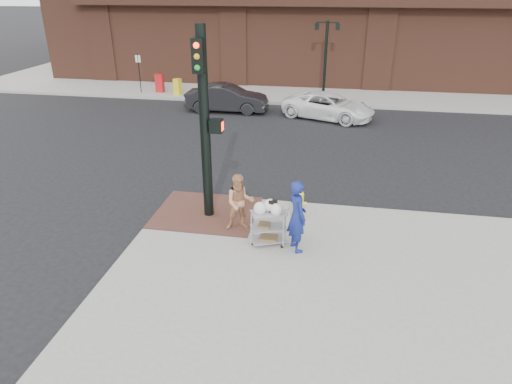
% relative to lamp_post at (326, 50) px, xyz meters
% --- Properties ---
extents(ground, '(220.00, 220.00, 0.00)m').
position_rel_lamp_post_xyz_m(ground, '(-2.00, -16.00, -2.62)').
color(ground, black).
rests_on(ground, ground).
extents(sidewalk_far, '(65.00, 36.00, 0.15)m').
position_rel_lamp_post_xyz_m(sidewalk_far, '(10.50, 16.00, -2.54)').
color(sidewalk_far, gray).
rests_on(sidewalk_far, ground).
extents(brick_curb_ramp, '(2.80, 2.40, 0.01)m').
position_rel_lamp_post_xyz_m(brick_curb_ramp, '(-2.60, -15.10, -2.46)').
color(brick_curb_ramp, '#502A25').
rests_on(brick_curb_ramp, sidewalk_near).
extents(lamp_post, '(1.32, 0.22, 4.00)m').
position_rel_lamp_post_xyz_m(lamp_post, '(0.00, 0.00, 0.00)').
color(lamp_post, black).
rests_on(lamp_post, sidewalk_far).
extents(parking_sign, '(0.05, 0.05, 2.20)m').
position_rel_lamp_post_xyz_m(parking_sign, '(-10.50, -1.00, -1.37)').
color(parking_sign, black).
rests_on(parking_sign, sidewalk_far).
extents(traffic_signal_pole, '(0.61, 0.51, 5.00)m').
position_rel_lamp_post_xyz_m(traffic_signal_pole, '(-2.48, -15.23, 0.21)').
color(traffic_signal_pole, black).
rests_on(traffic_signal_pole, sidewalk_near).
extents(woman_blue, '(0.69, 0.78, 1.79)m').
position_rel_lamp_post_xyz_m(woman_blue, '(0.04, -16.58, -1.57)').
color(woman_blue, navy).
rests_on(woman_blue, sidewalk_near).
extents(pedestrian_tan, '(0.87, 0.76, 1.51)m').
position_rel_lamp_post_xyz_m(pedestrian_tan, '(-1.49, -15.82, -1.71)').
color(pedestrian_tan, tan).
rests_on(pedestrian_tan, sidewalk_near).
extents(sedan_dark, '(4.13, 1.48, 1.36)m').
position_rel_lamp_post_xyz_m(sedan_dark, '(-4.70, -3.78, -1.94)').
color(sedan_dark, black).
rests_on(sedan_dark, ground).
extents(minivan_white, '(4.81, 3.42, 1.22)m').
position_rel_lamp_post_xyz_m(minivan_white, '(0.41, -4.22, -2.01)').
color(minivan_white, white).
rests_on(minivan_white, ground).
extents(utility_cart, '(0.94, 0.74, 1.15)m').
position_rel_lamp_post_xyz_m(utility_cart, '(-0.65, -16.43, -1.95)').
color(utility_cart, gray).
rests_on(utility_cart, sidewalk_near).
extents(fire_hydrant, '(0.35, 0.25, 0.75)m').
position_rel_lamp_post_xyz_m(fire_hydrant, '(-0.01, -14.86, -2.09)').
color(fire_hydrant, yellow).
rests_on(fire_hydrant, sidewalk_near).
extents(newsbox_red, '(0.44, 0.40, 1.04)m').
position_rel_lamp_post_xyz_m(newsbox_red, '(-9.42, -0.76, -1.95)').
color(newsbox_red, red).
rests_on(newsbox_red, sidewalk_far).
extents(newsbox_yellow, '(0.44, 0.42, 0.89)m').
position_rel_lamp_post_xyz_m(newsbox_yellow, '(-8.19, -1.20, -2.02)').
color(newsbox_yellow, yellow).
rests_on(newsbox_yellow, sidewalk_far).
extents(newsbox_blue, '(0.45, 0.43, 0.89)m').
position_rel_lamp_post_xyz_m(newsbox_blue, '(-6.88, -0.47, -2.02)').
color(newsbox_blue, '#1B36B0').
rests_on(newsbox_blue, sidewalk_far).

